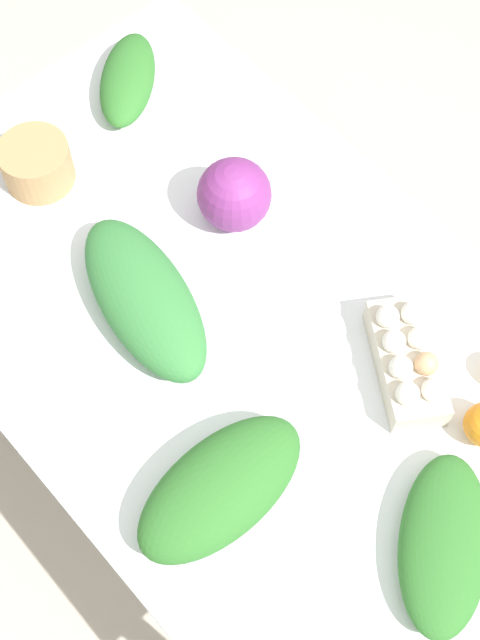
% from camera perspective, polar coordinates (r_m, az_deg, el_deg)
% --- Properties ---
extents(ground_plane, '(8.00, 8.00, 0.00)m').
position_cam_1_polar(ground_plane, '(2.29, -0.00, -8.46)').
color(ground_plane, '#B2A899').
extents(dining_table, '(1.48, 0.89, 0.71)m').
position_cam_1_polar(dining_table, '(1.71, -0.00, -1.63)').
color(dining_table, silver).
rests_on(dining_table, ground_plane).
extents(cabbage_purple, '(0.14, 0.14, 0.14)m').
position_cam_1_polar(cabbage_purple, '(1.70, -0.37, 8.03)').
color(cabbage_purple, '#7A2D75').
rests_on(cabbage_purple, dining_table).
extents(egg_carton, '(0.25, 0.21, 0.09)m').
position_cam_1_polar(egg_carton, '(1.58, 10.66, -2.52)').
color(egg_carton, beige).
rests_on(egg_carton, dining_table).
extents(paper_bag, '(0.14, 0.14, 0.09)m').
position_cam_1_polar(paper_bag, '(1.82, -12.89, 9.72)').
color(paper_bag, '#A87F51').
rests_on(paper_bag, dining_table).
extents(greens_bunch_beet_tops, '(0.40, 0.23, 0.10)m').
position_cam_1_polar(greens_bunch_beet_tops, '(1.61, -6.15, 1.42)').
color(greens_bunch_beet_tops, '#337538').
rests_on(greens_bunch_beet_tops, dining_table).
extents(greens_bunch_dandelion, '(0.16, 0.32, 0.10)m').
position_cam_1_polar(greens_bunch_dandelion, '(1.47, -1.25, -10.70)').
color(greens_bunch_dandelion, '#2D6B28').
rests_on(greens_bunch_dandelion, dining_table).
extents(greens_bunch_kale, '(0.30, 0.33, 0.07)m').
position_cam_1_polar(greens_bunch_kale, '(1.49, 12.92, -13.78)').
color(greens_bunch_kale, '#2D6B28').
rests_on(greens_bunch_kale, dining_table).
extents(greens_bunch_scallion, '(0.25, 0.26, 0.07)m').
position_cam_1_polar(greens_bunch_scallion, '(1.94, -7.20, 15.03)').
color(greens_bunch_scallion, '#2D6B28').
rests_on(greens_bunch_scallion, dining_table).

